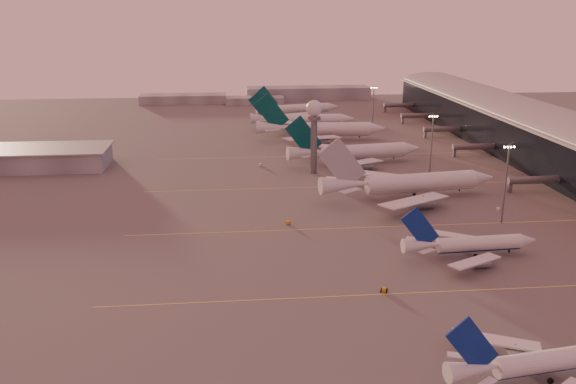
{
  "coord_description": "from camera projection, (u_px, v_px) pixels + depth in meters",
  "views": [
    {
      "loc": [
        -28.67,
        -116.23,
        63.76
      ],
      "look_at": [
        -10.54,
        67.62,
        8.16
      ],
      "focal_mm": 38.0,
      "sensor_mm": 36.0,
      "label": 1
    }
  ],
  "objects": [
    {
      "name": "ground",
      "position": [
        367.0,
        316.0,
        131.83
      ],
      "size": [
        700.0,
        700.0,
        0.0
      ],
      "primitive_type": "plane",
      "color": "#585556",
      "rests_on": "ground"
    },
    {
      "name": "taxiway_markings",
      "position": [
        422.0,
        224.0,
        188.02
      ],
      "size": [
        180.0,
        185.25,
        0.02
      ],
      "color": "#EDD653",
      "rests_on": "ground"
    },
    {
      "name": "terminal",
      "position": [
        571.0,
        148.0,
        243.85
      ],
      "size": [
        57.0,
        362.0,
        23.04
      ],
      "color": "black",
      "rests_on": "ground"
    },
    {
      "name": "hangar",
      "position": [
        9.0,
        158.0,
        252.72
      ],
      "size": [
        82.0,
        27.0,
        8.5
      ],
      "color": "slate",
      "rests_on": "ground"
    },
    {
      "name": "radar_tower",
      "position": [
        314.0,
        122.0,
        240.62
      ],
      "size": [
        6.4,
        6.4,
        31.1
      ],
      "color": "#595C61",
      "rests_on": "ground"
    },
    {
      "name": "mast_b",
      "position": [
        506.0,
        180.0,
        185.46
      ],
      "size": [
        3.6,
        0.56,
        25.0
      ],
      "color": "#595C61",
      "rests_on": "ground"
    },
    {
      "name": "mast_c",
      "position": [
        432.0,
        143.0,
        237.4
      ],
      "size": [
        3.6,
        0.56,
        25.0
      ],
      "color": "#595C61",
      "rests_on": "ground"
    },
    {
      "name": "mast_d",
      "position": [
        373.0,
        107.0,
        322.98
      ],
      "size": [
        3.6,
        0.56,
        25.0
      ],
      "color": "#595C61",
      "rests_on": "ground"
    },
    {
      "name": "distant_horizon",
      "position": [
        271.0,
        95.0,
        440.8
      ],
      "size": [
        165.0,
        37.5,
        9.0
      ],
      "color": "slate",
      "rests_on": "ground"
    },
    {
      "name": "narrowbody_near",
      "position": [
        540.0,
        365.0,
        108.32
      ],
      "size": [
        37.39,
        29.66,
        14.65
      ],
      "color": "silver",
      "rests_on": "ground"
    },
    {
      "name": "narrowbody_mid",
      "position": [
        470.0,
        246.0,
        162.43
      ],
      "size": [
        38.48,
        30.67,
        15.03
      ],
      "color": "silver",
      "rests_on": "ground"
    },
    {
      "name": "widebody_white",
      "position": [
        409.0,
        187.0,
        213.1
      ],
      "size": [
        65.27,
        52.01,
        23.0
      ],
      "color": "silver",
      "rests_on": "ground"
    },
    {
      "name": "greentail_a",
      "position": [
        355.0,
        155.0,
        260.56
      ],
      "size": [
        60.22,
        48.33,
        21.94
      ],
      "color": "silver",
      "rests_on": "ground"
    },
    {
      "name": "greentail_b",
      "position": [
        321.0,
        132.0,
        307.18
      ],
      "size": [
        66.24,
        53.35,
        24.05
      ],
      "color": "silver",
      "rests_on": "ground"
    },
    {
      "name": "greentail_c",
      "position": [
        303.0,
        122.0,
        337.72
      ],
      "size": [
        58.6,
        47.3,
        21.28
      ],
      "color": "silver",
      "rests_on": "ground"
    },
    {
      "name": "greentail_d",
      "position": [
        298.0,
        111.0,
        376.93
      ],
      "size": [
        53.29,
        42.61,
        19.58
      ],
      "color": "silver",
      "rests_on": "ground"
    },
    {
      "name": "gsv_tug_mid",
      "position": [
        384.0,
        290.0,
        142.95
      ],
      "size": [
        4.05,
        3.19,
        1.01
      ],
      "color": "#C28A16",
      "rests_on": "ground"
    },
    {
      "name": "gsv_truck_b",
      "position": [
        508.0,
        236.0,
        174.93
      ],
      "size": [
        5.65,
        3.69,
        2.15
      ],
      "color": "#C28A16",
      "rests_on": "ground"
    },
    {
      "name": "gsv_truck_c",
      "position": [
        289.0,
        221.0,
        187.68
      ],
      "size": [
        6.35,
        4.48,
        2.42
      ],
      "color": "#C28A16",
      "rests_on": "ground"
    },
    {
      "name": "gsv_catering_b",
      "position": [
        499.0,
        205.0,
        200.42
      ],
      "size": [
        4.82,
        3.01,
        3.67
      ],
      "color": "silver",
      "rests_on": "ground"
    },
    {
      "name": "gsv_tug_far",
      "position": [
        383.0,
        191.0,
        220.49
      ],
      "size": [
        4.39,
        4.51,
        1.12
      ],
      "color": "silver",
      "rests_on": "ground"
    },
    {
      "name": "gsv_truck_d",
      "position": [
        260.0,
        163.0,
        257.67
      ],
      "size": [
        3.78,
        6.34,
        2.41
      ],
      "color": "silver",
      "rests_on": "ground"
    },
    {
      "name": "gsv_tug_hangar",
      "position": [
        397.0,
        147.0,
        290.9
      ],
      "size": [
        4.13,
        2.81,
        1.1
      ],
      "color": "#C28A16",
      "rests_on": "ground"
    }
  ]
}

